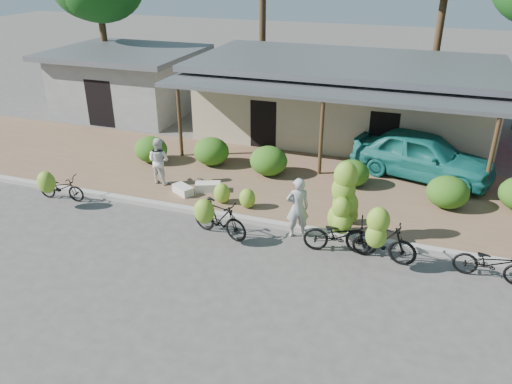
% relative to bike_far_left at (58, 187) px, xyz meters
% --- Properties ---
extents(ground, '(100.00, 100.00, 0.00)m').
position_rel_bike_far_left_xyz_m(ground, '(7.67, -1.31, -0.53)').
color(ground, '#4A4744').
rests_on(ground, ground).
extents(sidewalk, '(60.00, 6.00, 0.12)m').
position_rel_bike_far_left_xyz_m(sidewalk, '(7.67, 3.69, -0.47)').
color(sidewalk, '#845E47').
rests_on(sidewalk, ground).
extents(curb, '(60.00, 0.25, 0.15)m').
position_rel_bike_far_left_xyz_m(curb, '(7.67, 0.69, -0.46)').
color(curb, '#A8A399').
rests_on(curb, ground).
extents(shop_main, '(13.00, 8.50, 3.35)m').
position_rel_bike_far_left_xyz_m(shop_main, '(7.67, 9.62, 1.19)').
color(shop_main, tan).
rests_on(shop_main, ground).
extents(shop_grey, '(7.00, 6.00, 3.15)m').
position_rel_bike_far_left_xyz_m(shop_grey, '(-3.33, 9.68, 1.08)').
color(shop_grey, '#959591').
rests_on(shop_grey, ground).
extents(hedge_0, '(1.29, 1.16, 1.00)m').
position_rel_bike_far_left_xyz_m(hedge_0, '(1.27, 3.82, 0.09)').
color(hedge_0, '#2A6016').
rests_on(hedge_0, sidewalk).
extents(hedge_1, '(1.36, 1.23, 1.06)m').
position_rel_bike_far_left_xyz_m(hedge_1, '(3.59, 4.30, 0.12)').
color(hedge_1, '#2A6016').
rests_on(hedge_1, sidewalk).
extents(hedge_2, '(1.37, 1.24, 1.07)m').
position_rel_bike_far_left_xyz_m(hedge_2, '(5.94, 4.10, 0.12)').
color(hedge_2, '#2A6016').
rests_on(hedge_2, sidewalk).
extents(hedge_3, '(1.19, 1.07, 0.93)m').
position_rel_bike_far_left_xyz_m(hedge_3, '(8.95, 4.14, 0.05)').
color(hedge_3, '#2A6016').
rests_on(hedge_3, sidewalk).
extents(hedge_4, '(1.32, 1.19, 1.03)m').
position_rel_bike_far_left_xyz_m(hedge_4, '(12.07, 3.49, 0.10)').
color(hedge_4, '#2A6016').
rests_on(hedge_4, sidewalk).
extents(bike_far_left, '(1.68, 1.24, 1.28)m').
position_rel_bike_far_left_xyz_m(bike_far_left, '(0.00, 0.00, 0.00)').
color(bike_far_left, black).
rests_on(bike_far_left, ground).
extents(bike_left, '(1.97, 1.38, 1.44)m').
position_rel_bike_far_left_xyz_m(bike_left, '(5.84, -0.43, 0.11)').
color(bike_left, black).
rests_on(bike_left, ground).
extents(bike_center, '(2.09, 1.33, 2.47)m').
position_rel_bike_far_left_xyz_m(bike_center, '(9.29, 0.17, 0.40)').
color(bike_center, black).
rests_on(bike_center, ground).
extents(bike_right, '(1.98, 1.28, 1.84)m').
position_rel_bike_far_left_xyz_m(bike_right, '(10.37, -0.23, 0.21)').
color(bike_right, black).
rests_on(bike_right, ground).
extents(bike_far_right, '(1.85, 0.79, 0.95)m').
position_rel_bike_far_left_xyz_m(bike_far_right, '(13.13, -0.10, -0.06)').
color(bike_far_right, black).
rests_on(bike_far_right, ground).
extents(loose_banana_a, '(0.54, 0.46, 0.67)m').
position_rel_bike_far_left_xyz_m(loose_banana_a, '(5.21, 1.43, -0.08)').
color(loose_banana_a, '#73A729').
rests_on(loose_banana_a, sidewalk).
extents(loose_banana_b, '(0.52, 0.44, 0.65)m').
position_rel_bike_far_left_xyz_m(loose_banana_b, '(6.10, 1.37, -0.09)').
color(loose_banana_b, '#73A729').
rests_on(loose_banana_b, sidewalk).
extents(loose_banana_c, '(0.48, 0.41, 0.60)m').
position_rel_bike_far_left_xyz_m(loose_banana_c, '(9.35, 1.42, -0.11)').
color(loose_banana_c, '#73A729').
rests_on(loose_banana_c, sidewalk).
extents(sack_near, '(0.94, 0.69, 0.30)m').
position_rel_bike_far_left_xyz_m(sack_near, '(4.41, 2.09, -0.26)').
color(sack_near, silver).
rests_on(sack_near, sidewalk).
extents(sack_far, '(0.84, 0.70, 0.28)m').
position_rel_bike_far_left_xyz_m(sack_far, '(3.70, 1.63, -0.27)').
color(sack_far, silver).
rests_on(sack_far, sidewalk).
extents(vendor, '(0.79, 0.69, 1.83)m').
position_rel_bike_far_left_xyz_m(vendor, '(7.98, 0.39, 0.38)').
color(vendor, '#989898').
rests_on(vendor, ground).
extents(bystander, '(0.88, 0.73, 1.65)m').
position_rel_bike_far_left_xyz_m(bystander, '(2.54, 2.20, 0.41)').
color(bystander, silver).
rests_on(bystander, sidewalk).
extents(teal_van, '(5.26, 3.17, 1.67)m').
position_rel_bike_far_left_xyz_m(teal_van, '(11.19, 5.69, 0.42)').
color(teal_van, '#1A766E').
rests_on(teal_van, sidewalk).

